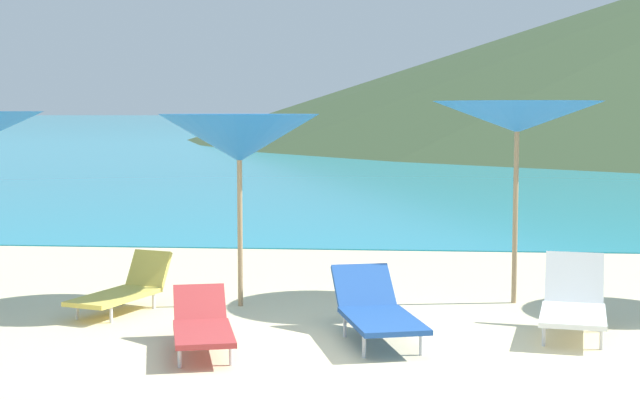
{
  "coord_description": "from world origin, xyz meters",
  "views": [
    {
      "loc": [
        0.31,
        -8.32,
        2.25
      ],
      "look_at": [
        -0.68,
        2.95,
        1.2
      ],
      "focal_mm": 54.25,
      "sensor_mm": 36.0,
      "label": 1
    }
  ],
  "objects_px": {
    "lounge_chair_4": "(202,325)",
    "lounge_chair_5": "(376,310)",
    "umbrella_4": "(517,117)",
    "cruise_ship": "(624,86)",
    "lounge_chair_8": "(124,289)",
    "umbrella_3": "(239,138)",
    "lounge_chair_6": "(573,303)"
  },
  "relations": [
    {
      "from": "lounge_chair_4",
      "to": "lounge_chair_5",
      "type": "height_order",
      "value": "lounge_chair_5"
    },
    {
      "from": "umbrella_4",
      "to": "cruise_ship",
      "type": "bearing_deg",
      "value": 77.34
    },
    {
      "from": "lounge_chair_8",
      "to": "lounge_chair_4",
      "type": "bearing_deg",
      "value": -35.25
    },
    {
      "from": "lounge_chair_8",
      "to": "cruise_ship",
      "type": "xyz_separation_m",
      "value": [
        59.1,
        244.34,
        8.32
      ]
    },
    {
      "from": "lounge_chair_5",
      "to": "cruise_ship",
      "type": "relative_size",
      "value": 0.03
    },
    {
      "from": "umbrella_3",
      "to": "lounge_chair_6",
      "type": "relative_size",
      "value": 1.53
    },
    {
      "from": "umbrella_3",
      "to": "lounge_chair_4",
      "type": "xyz_separation_m",
      "value": [
        0.01,
        -2.16,
        -1.67
      ]
    },
    {
      "from": "lounge_chair_6",
      "to": "lounge_chair_8",
      "type": "distance_m",
      "value": 4.88
    },
    {
      "from": "umbrella_3",
      "to": "lounge_chair_5",
      "type": "relative_size",
      "value": 1.28
    },
    {
      "from": "umbrella_4",
      "to": "lounge_chair_8",
      "type": "bearing_deg",
      "value": -168.75
    },
    {
      "from": "umbrella_3",
      "to": "lounge_chair_4",
      "type": "height_order",
      "value": "umbrella_3"
    },
    {
      "from": "lounge_chair_6",
      "to": "lounge_chair_8",
      "type": "height_order",
      "value": "lounge_chair_6"
    },
    {
      "from": "lounge_chair_4",
      "to": "lounge_chair_8",
      "type": "height_order",
      "value": "lounge_chair_8"
    },
    {
      "from": "umbrella_3",
      "to": "lounge_chair_5",
      "type": "xyz_separation_m",
      "value": [
        1.61,
        -1.57,
        -1.63
      ]
    },
    {
      "from": "lounge_chair_5",
      "to": "lounge_chair_8",
      "type": "distance_m",
      "value": 3.09
    },
    {
      "from": "lounge_chair_5",
      "to": "cruise_ship",
      "type": "bearing_deg",
      "value": 61.4
    },
    {
      "from": "lounge_chair_8",
      "to": "cruise_ship",
      "type": "bearing_deg",
      "value": 95.19
    },
    {
      "from": "lounge_chair_4",
      "to": "lounge_chair_6",
      "type": "relative_size",
      "value": 1.03
    },
    {
      "from": "lounge_chair_8",
      "to": "cruise_ship",
      "type": "distance_m",
      "value": 251.52
    },
    {
      "from": "umbrella_4",
      "to": "lounge_chair_6",
      "type": "bearing_deg",
      "value": -75.6
    },
    {
      "from": "lounge_chair_4",
      "to": "cruise_ship",
      "type": "height_order",
      "value": "cruise_ship"
    },
    {
      "from": "lounge_chair_5",
      "to": "cruise_ship",
      "type": "xyz_separation_m",
      "value": [
        56.24,
        245.48,
        8.27
      ]
    },
    {
      "from": "umbrella_4",
      "to": "cruise_ship",
      "type": "height_order",
      "value": "cruise_ship"
    },
    {
      "from": "lounge_chair_5",
      "to": "lounge_chair_6",
      "type": "xyz_separation_m",
      "value": [
        1.96,
        0.42,
        0.02
      ]
    },
    {
      "from": "lounge_chair_4",
      "to": "lounge_chair_6",
      "type": "xyz_separation_m",
      "value": [
        3.57,
        1.02,
        0.06
      ]
    },
    {
      "from": "umbrella_3",
      "to": "lounge_chair_8",
      "type": "relative_size",
      "value": 1.49
    },
    {
      "from": "lounge_chair_5",
      "to": "lounge_chair_6",
      "type": "height_order",
      "value": "lounge_chair_6"
    },
    {
      "from": "umbrella_3",
      "to": "lounge_chair_4",
      "type": "distance_m",
      "value": 2.73
    },
    {
      "from": "lounge_chair_6",
      "to": "lounge_chair_8",
      "type": "xyz_separation_m",
      "value": [
        -4.83,
        0.72,
        -0.07
      ]
    },
    {
      "from": "lounge_chair_4",
      "to": "lounge_chair_6",
      "type": "distance_m",
      "value": 3.71
    },
    {
      "from": "lounge_chair_6",
      "to": "umbrella_3",
      "type": "bearing_deg",
      "value": 172.46
    },
    {
      "from": "umbrella_3",
      "to": "lounge_chair_5",
      "type": "height_order",
      "value": "umbrella_3"
    }
  ]
}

